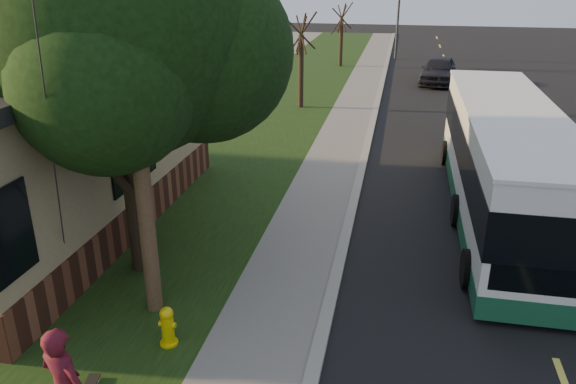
% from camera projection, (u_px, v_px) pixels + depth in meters
% --- Properties ---
extents(ground, '(120.00, 120.00, 0.00)m').
position_uv_depth(ground, '(315.00, 366.00, 9.41)').
color(ground, black).
rests_on(ground, ground).
extents(road, '(8.00, 80.00, 0.01)m').
position_uv_depth(road, '(489.00, 178.00, 17.76)').
color(road, black).
rests_on(road, ground).
extents(curb, '(0.25, 80.00, 0.12)m').
position_uv_depth(curb, '(362.00, 168.00, 18.48)').
color(curb, gray).
rests_on(curb, ground).
extents(sidewalk, '(2.00, 80.00, 0.08)m').
position_uv_depth(sidewalk, '(332.00, 166.00, 18.67)').
color(sidewalk, slate).
rests_on(sidewalk, ground).
extents(grass_verge, '(5.00, 80.00, 0.07)m').
position_uv_depth(grass_verge, '(231.00, 160.00, 19.31)').
color(grass_verge, black).
rests_on(grass_verge, ground).
extents(fire_hydrant, '(0.32, 0.32, 0.74)m').
position_uv_depth(fire_hydrant, '(168.00, 326.00, 9.73)').
color(fire_hydrant, '#DCBF0B').
rests_on(fire_hydrant, grass_verge).
extents(utility_pole, '(2.86, 3.21, 9.07)m').
position_uv_depth(utility_pole, '(130.00, 71.00, 9.19)').
color(utility_pole, '#473321').
rests_on(utility_pole, ground).
extents(leafy_tree, '(6.30, 6.00, 7.80)m').
position_uv_depth(leafy_tree, '(125.00, 26.00, 10.65)').
color(leafy_tree, black).
rests_on(leafy_tree, grass_verge).
extents(bare_tree_near, '(1.38, 1.21, 4.31)m').
position_uv_depth(bare_tree_near, '(301.00, 62.00, 25.61)').
color(bare_tree_near, black).
rests_on(bare_tree_near, grass_verge).
extents(bare_tree_far, '(1.38, 1.21, 4.03)m').
position_uv_depth(bare_tree_far, '(341.00, 36.00, 36.47)').
color(bare_tree_far, black).
rests_on(bare_tree_far, grass_verge).
extents(traffic_signal, '(0.18, 0.22, 5.50)m').
position_uv_depth(traffic_signal, '(398.00, 13.00, 39.03)').
color(traffic_signal, '#2D2D30').
rests_on(traffic_signal, ground).
extents(transit_bus, '(2.50, 10.83, 2.94)m').
position_uv_depth(transit_bus, '(504.00, 160.00, 14.55)').
color(transit_bus, silver).
rests_on(transit_bus, ground).
extents(dumpster, '(1.36, 1.12, 1.14)m').
position_uv_depth(dumpster, '(79.00, 164.00, 17.17)').
color(dumpster, black).
rests_on(dumpster, building_lot).
extents(distant_car, '(2.41, 4.71, 1.53)m').
position_uv_depth(distant_car, '(438.00, 70.00, 31.72)').
color(distant_car, black).
rests_on(distant_car, ground).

